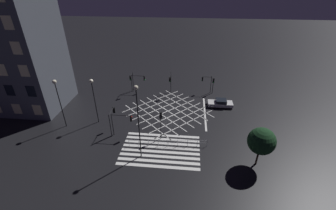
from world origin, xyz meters
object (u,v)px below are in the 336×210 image
(street_lamp_west, at_px, (138,109))
(street_tree_near, at_px, (262,141))
(traffic_light_sw_cross, at_px, (112,116))
(street_lamp_east, at_px, (57,92))
(traffic_light_nw_main, at_px, (139,79))
(traffic_light_nw_cross, at_px, (132,79))
(traffic_light_median_north, at_px, (170,80))
(traffic_light_median_south, at_px, (161,120))
(waiting_car, at_px, (220,103))
(traffic_light_sw_main, at_px, (123,120))
(traffic_light_ne_cross, at_px, (213,83))
(traffic_light_ne_main, at_px, (206,81))
(street_lamp_far, at_px, (93,90))

(street_lamp_west, relative_size, street_tree_near, 1.93)
(traffic_light_sw_cross, height_order, street_lamp_east, street_lamp_east)
(traffic_light_nw_main, bearing_deg, traffic_light_nw_cross, -139.73)
(traffic_light_median_north, xyz_separation_m, street_lamp_west, (-2.19, -18.15, 4.15))
(traffic_light_nw_cross, bearing_deg, street_tree_near, 48.51)
(traffic_light_median_north, relative_size, traffic_light_median_south, 0.94)
(street_lamp_east, height_order, street_tree_near, street_lamp_east)
(traffic_light_nw_main, xyz_separation_m, waiting_car, (15.86, -4.59, -1.98))
(traffic_light_median_south, bearing_deg, street_tree_near, -107.63)
(traffic_light_sw_main, distance_m, traffic_light_nw_cross, 13.89)
(traffic_light_ne_cross, height_order, traffic_light_nw_cross, traffic_light_nw_cross)
(traffic_light_ne_main, height_order, waiting_car, traffic_light_ne_main)
(traffic_light_ne_cross, bearing_deg, street_tree_near, 12.03)
(street_tree_near, height_order, waiting_car, street_tree_near)
(traffic_light_sw_main, bearing_deg, street_tree_near, -12.74)
(street_lamp_far, bearing_deg, traffic_light_nw_cross, 73.81)
(traffic_light_median_north, relative_size, traffic_light_nw_cross, 0.99)
(traffic_light_median_north, bearing_deg, traffic_light_sw_cross, -29.30)
(traffic_light_sw_main, bearing_deg, traffic_light_nw_cross, 98.70)
(traffic_light_median_south, bearing_deg, traffic_light_ne_main, -24.22)
(street_tree_near, bearing_deg, traffic_light_median_north, 124.64)
(traffic_light_ne_main, bearing_deg, traffic_light_sw_cross, 45.49)
(traffic_light_median_north, height_order, street_lamp_far, street_lamp_far)
(traffic_light_median_south, bearing_deg, street_lamp_far, 73.50)
(traffic_light_nw_cross, relative_size, street_lamp_far, 0.56)
(traffic_light_nw_cross, relative_size, waiting_car, 0.94)
(traffic_light_nw_main, height_order, traffic_light_sw_cross, traffic_light_sw_cross)
(street_lamp_west, bearing_deg, traffic_light_sw_main, 129.02)
(traffic_light_nw_main, xyz_separation_m, traffic_light_ne_main, (13.35, 0.72, -0.02))
(street_lamp_west, xyz_separation_m, waiting_car, (11.67, 14.29, -6.57))
(traffic_light_nw_cross, bearing_deg, street_lamp_east, -32.21)
(traffic_light_sw_main, relative_size, street_tree_near, 0.69)
(traffic_light_median_south, relative_size, traffic_light_sw_main, 1.20)
(traffic_light_sw_main, bearing_deg, traffic_light_ne_main, 51.14)
(traffic_light_nw_main, distance_m, street_lamp_west, 19.88)
(traffic_light_nw_cross, bearing_deg, traffic_light_ne_cross, 95.27)
(street_lamp_west, relative_size, waiting_car, 2.31)
(traffic_light_ne_cross, xyz_separation_m, street_lamp_east, (-23.77, -13.77, 3.66))
(traffic_light_nw_main, xyz_separation_m, street_lamp_west, (4.19, -18.88, 4.59))
(traffic_light_nw_main, distance_m, traffic_light_ne_cross, 14.79)
(traffic_light_nw_main, relative_size, street_lamp_far, 0.47)
(traffic_light_median_south, bearing_deg, traffic_light_nw_cross, 28.74)
(traffic_light_nw_main, distance_m, traffic_light_median_north, 6.43)
(traffic_light_ne_cross, bearing_deg, traffic_light_sw_main, -42.47)
(traffic_light_sw_cross, distance_m, traffic_light_ne_main, 20.46)
(street_lamp_east, bearing_deg, traffic_light_ne_main, 32.20)
(traffic_light_sw_cross, bearing_deg, traffic_light_ne_cross, -47.82)
(traffic_light_ne_cross, xyz_separation_m, street_tree_near, (4.11, -19.28, 1.31))
(traffic_light_median_south, height_order, traffic_light_sw_main, traffic_light_median_south)
(traffic_light_sw_cross, relative_size, waiting_car, 0.85)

